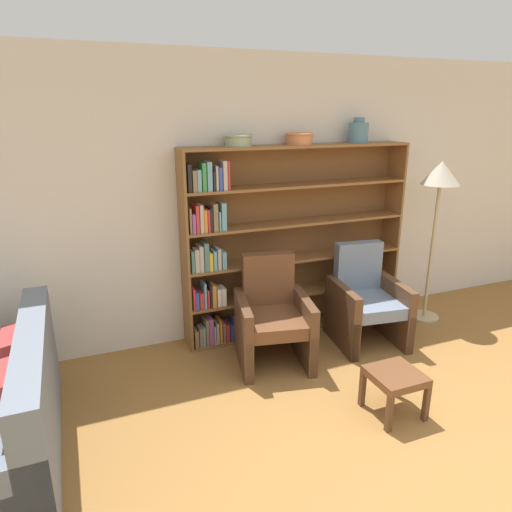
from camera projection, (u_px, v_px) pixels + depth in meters
ground_plane at (472, 497)px, 2.75m from camera, size 24.00×24.00×0.00m
wall_back at (287, 197)px, 4.67m from camera, size 12.00×0.06×2.75m
bookshelf at (278, 243)px, 4.59m from camera, size 2.35×0.30×1.91m
bowl_cream at (238, 140)px, 4.11m from camera, size 0.26×0.26×0.11m
bowl_olive at (300, 138)px, 4.33m from camera, size 0.27×0.27×0.11m
vase_tall at (358, 132)px, 4.55m from camera, size 0.20×0.20×0.25m
armchair_leather at (273, 318)px, 4.16m from camera, size 0.76×0.80×0.97m
armchair_cushioned at (366, 301)px, 4.52m from camera, size 0.72×0.76×0.97m
floor_lamp at (440, 184)px, 4.69m from camera, size 0.39×0.39×1.74m
footstool at (395, 380)px, 3.43m from camera, size 0.37×0.37×0.35m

